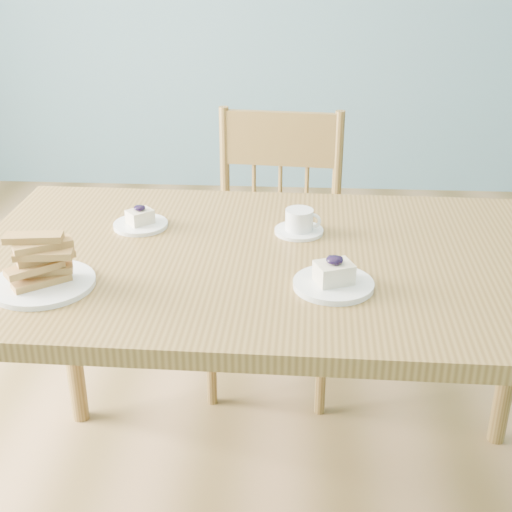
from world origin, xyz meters
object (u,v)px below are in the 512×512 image
(biscotti_plate, at_px, (41,270))
(dining_table, at_px, (282,285))
(cheesecake_plate_near, at_px, (334,279))
(dining_chair, at_px, (275,253))
(cheesecake_plate_far, at_px, (140,221))
(coffee_cup, at_px, (300,223))

(biscotti_plate, bearing_deg, dining_table, 20.10)
(cheesecake_plate_near, distance_m, biscotti_plate, 0.63)
(dining_table, xyz_separation_m, cheesecake_plate_near, (0.11, -0.15, 0.10))
(dining_table, relative_size, biscotti_plate, 6.75)
(dining_chair, distance_m, cheesecake_plate_far, 0.72)
(dining_table, distance_m, cheesecake_plate_near, 0.22)
(dining_table, relative_size, cheesecake_plate_far, 10.83)
(cheesecake_plate_near, height_order, cheesecake_plate_far, cheesecake_plate_near)
(dining_chair, distance_m, cheesecake_plate_near, 0.92)
(dining_table, bearing_deg, dining_chair, 94.53)
(cheesecake_plate_far, xyz_separation_m, coffee_cup, (0.41, -0.01, 0.01))
(cheesecake_plate_near, bearing_deg, dining_table, 126.58)
(coffee_cup, bearing_deg, biscotti_plate, -140.43)
(dining_chair, bearing_deg, cheesecake_plate_far, -116.56)
(cheesecake_plate_far, height_order, coffee_cup, coffee_cup)
(cheesecake_plate_far, relative_size, coffee_cup, 1.13)
(cheesecake_plate_far, xyz_separation_m, biscotti_plate, (-0.14, -0.34, 0.02))
(coffee_cup, bearing_deg, dining_table, -96.51)
(cheesecake_plate_far, distance_m, biscotti_plate, 0.37)
(cheesecake_plate_near, xyz_separation_m, cheesecake_plate_far, (-0.49, 0.31, -0.00))
(cheesecake_plate_near, relative_size, cheesecake_plate_far, 1.25)
(dining_chair, bearing_deg, biscotti_plate, -113.36)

